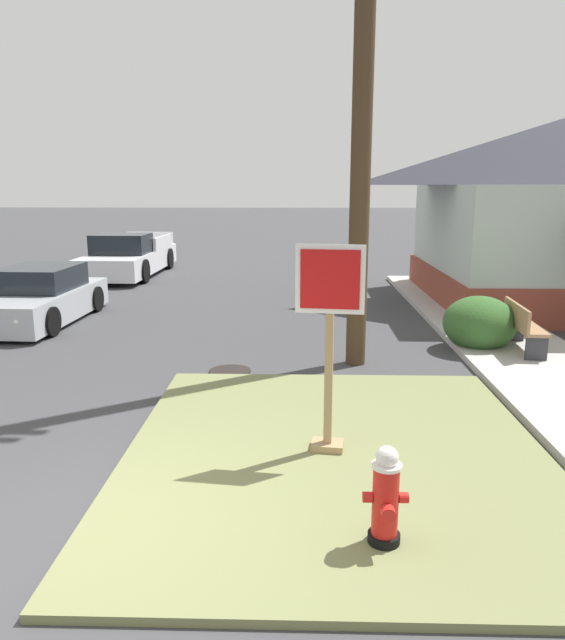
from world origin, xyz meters
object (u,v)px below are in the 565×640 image
(street_bench, at_px, (522,325))
(fire_hydrant, at_px, (386,498))
(parked_sedan_silver, at_px, (38,298))
(manhole_cover, at_px, (230,371))
(stop_sign, at_px, (329,352))
(pickup_truck_white, at_px, (129,258))
(utility_pole, at_px, (365,32))

(street_bench, bearing_deg, fire_hydrant, -118.98)
(parked_sedan_silver, distance_m, street_bench, 10.22)
(manhole_cover, bearing_deg, stop_sign, -64.59)
(stop_sign, distance_m, street_bench, 5.60)
(stop_sign, bearing_deg, fire_hydrant, -77.60)
(pickup_truck_white, distance_m, street_bench, 13.77)
(stop_sign, relative_size, utility_pole, 0.23)
(stop_sign, relative_size, street_bench, 1.57)
(parked_sedan_silver, bearing_deg, fire_hydrant, -52.00)
(stop_sign, bearing_deg, manhole_cover, 115.41)
(manhole_cover, relative_size, pickup_truck_white, 0.12)
(parked_sedan_silver, xyz_separation_m, utility_pole, (6.88, -3.03, 4.81))
(fire_hydrant, relative_size, utility_pole, 0.08)
(manhole_cover, distance_m, street_bench, 5.31)
(fire_hydrant, height_order, manhole_cover, fire_hydrant)
(fire_hydrant, bearing_deg, street_bench, 61.02)
(fire_hydrant, distance_m, parked_sedan_silver, 10.74)
(utility_pole, bearing_deg, fire_hydrant, -92.77)
(parked_sedan_silver, bearing_deg, street_bench, -14.21)
(stop_sign, bearing_deg, street_bench, 48.41)
(fire_hydrant, distance_m, utility_pole, 7.29)
(fire_hydrant, height_order, pickup_truck_white, pickup_truck_white)
(stop_sign, distance_m, manhole_cover, 3.65)
(stop_sign, distance_m, pickup_truck_white, 15.10)
(stop_sign, height_order, street_bench, stop_sign)
(stop_sign, xyz_separation_m, parked_sedan_silver, (-6.22, 6.67, -0.70))
(parked_sedan_silver, bearing_deg, pickup_truck_white, 89.63)
(fire_hydrant, bearing_deg, utility_pole, 87.23)
(manhole_cover, distance_m, utility_pole, 5.78)
(manhole_cover, height_order, utility_pole, utility_pole)
(manhole_cover, relative_size, utility_pole, 0.07)
(stop_sign, relative_size, pickup_truck_white, 0.42)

